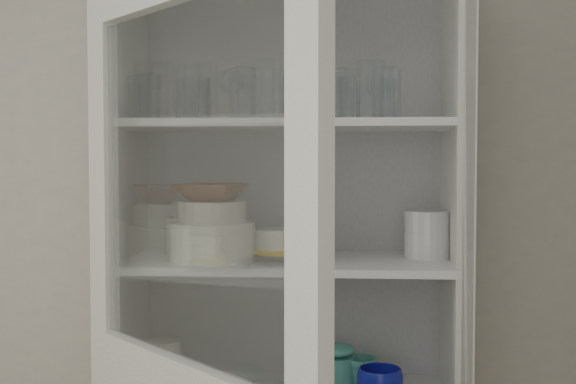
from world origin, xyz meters
The scene contains 31 objects.
wall_back centered at (0.00, 1.50, 1.30)m, with size 3.60×0.02×2.60m, color beige.
pantry_cabinet centered at (0.20, 1.34, 0.94)m, with size 1.00×0.45×2.10m.
tumbler_0 centered at (-0.21, 1.16, 1.72)m, with size 0.06×0.06×0.12m, color silver.
tumbler_1 centered at (-0.07, 1.14, 1.73)m, with size 0.07×0.07×0.14m, color silver.
tumbler_2 centered at (-0.07, 1.16, 1.74)m, with size 0.08×0.08×0.15m, color silver.
tumbler_3 centered at (0.17, 1.15, 1.73)m, with size 0.07×0.07×0.14m, color silver.
tumbler_4 centered at (0.36, 1.17, 1.73)m, with size 0.07×0.07×0.14m, color silver.
tumbler_5 centered at (0.43, 1.12, 1.74)m, with size 0.08×0.08×0.15m, color silver.
tumbler_6 centered at (0.47, 1.11, 1.73)m, with size 0.07×0.07×0.14m, color silver.
tumbler_7 centered at (-0.21, 1.27, 1.73)m, with size 0.07×0.07×0.14m, color silver.
tumbler_8 centered at (-0.06, 1.27, 1.73)m, with size 0.07×0.07×0.13m, color silver.
tumbler_9 centered at (-0.06, 1.27, 1.72)m, with size 0.06×0.06×0.13m, color silver.
tumbler_10 centered at (0.33, 1.28, 1.73)m, with size 0.07×0.07×0.13m, color silver.
tumbler_11 centered at (0.49, 1.24, 1.73)m, with size 0.07×0.07×0.15m, color silver.
goblet_0 centered at (0.02, 1.37, 1.75)m, with size 0.08×0.08×0.19m, color silver, non-canonical shape.
goblet_1 centered at (0.22, 1.40, 1.74)m, with size 0.07×0.07×0.15m, color silver, non-canonical shape.
goblet_2 centered at (0.34, 1.37, 1.75)m, with size 0.08×0.08×0.17m, color silver, non-canonical shape.
goblet_3 centered at (0.46, 1.35, 1.74)m, with size 0.07×0.07×0.15m, color silver, non-canonical shape.
plate_stack_front centered at (-0.01, 1.19, 1.32)m, with size 0.25×0.25×0.11m, color white.
plate_stack_back centered at (-0.10, 1.37, 1.32)m, with size 0.19×0.19×0.11m, color white.
cream_bowl centered at (-0.01, 1.19, 1.40)m, with size 0.19×0.19×0.06m, color beige.
terracotta_bowl centered at (-0.01, 1.19, 1.46)m, with size 0.20×0.20×0.05m, color brown.
glass_platter centered at (0.17, 1.26, 1.27)m, with size 0.33×0.33×0.02m, color silver.
yellow_trivet centered at (0.17, 1.26, 1.28)m, with size 0.16×0.16×0.01m, color #FFB216.
white_ramekin centered at (0.17, 1.26, 1.32)m, with size 0.13×0.13×0.06m, color white.
grey_bowl_stack centered at (0.61, 1.30, 1.33)m, with size 0.13×0.13×0.14m, color silver.
mug_teal centered at (0.42, 1.32, 0.91)m, with size 0.10×0.10×0.10m, color #187769.
teal_jar centered at (0.35, 1.31, 0.92)m, with size 0.10×0.10×0.12m.
white_canister centered at (-0.19, 1.32, 0.93)m, with size 0.12×0.12×0.14m, color white.
tumbler_12 centered at (0.38, 1.27, 1.72)m, with size 0.06×0.06×0.12m, color silver.
tumbler_13 centered at (0.07, 1.24, 1.74)m, with size 0.08×0.08×0.16m, color silver.
Camera 1 is at (0.36, -0.84, 1.55)m, focal length 45.00 mm.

